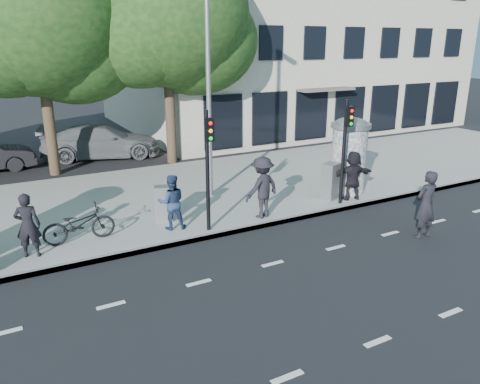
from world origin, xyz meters
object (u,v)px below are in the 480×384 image
man_road (426,205)px  ped_b (28,225)px  ad_column_right (349,154)px  car_right (101,141)px  cabinet_right (330,181)px  bicycle (79,224)px  ped_f (352,175)px  traffic_pole_far (345,142)px  traffic_pole_near (208,159)px  street_lamp (209,57)px  ped_c (172,202)px  ped_d (262,187)px  cabinet_left (164,203)px

man_road → ped_b: bearing=-20.8°
ad_column_right → man_road: ad_column_right is taller
ad_column_right → car_right: bearing=122.1°
ad_column_right → cabinet_right: size_ratio=2.14×
bicycle → car_right: 10.40m
ad_column_right → ped_b: ad_column_right is taller
ped_f → man_road: 3.22m
traffic_pole_far → ad_column_right: bearing=42.2°
traffic_pole_near → ped_f: (5.40, 0.21, -1.25)m
ped_f → ped_b: bearing=11.4°
ped_b → traffic_pole_far: bearing=-166.9°
street_lamp → ped_c: 4.98m
ped_b → ad_column_right: bearing=-161.6°
bicycle → car_right: bearing=-15.8°
ped_d → ped_f: ped_d is taller
cabinet_right → car_right: 11.64m
ad_column_right → cabinet_left: (-6.65, 0.45, -0.85)m
street_lamp → ped_c: street_lamp is taller
ped_c → cabinet_left: ped_c is taller
traffic_pole_near → street_lamp: bearing=63.8°
ped_b → ped_f: (10.01, -0.39, 0.01)m
ad_column_right → man_road: (-0.61, -3.91, -0.57)m
man_road → traffic_pole_far: bearing=-83.1°
ped_b → cabinet_left: (3.75, 0.76, -0.29)m
ped_f → cabinet_right: 0.75m
ped_b → man_road: size_ratio=0.85×
ped_c → bicycle: 2.54m
street_lamp → man_road: (3.79, -5.84, -3.83)m
ad_column_right → traffic_pole_near: (-5.80, -0.91, 0.69)m
man_road → traffic_pole_near: bearing=-30.6°
ad_column_right → man_road: 4.00m
cabinet_right → street_lamp: bearing=125.1°
traffic_pole_near → traffic_pole_far: (4.80, 0.00, 0.00)m
ped_b → traffic_pole_near: bearing=-170.7°
ad_column_right → ped_f: ad_column_right is taller
ad_column_right → man_road: size_ratio=1.37×
ped_b → cabinet_left: 3.84m
traffic_pole_near → ped_f: 5.55m
ped_c → ped_d: 2.76m
man_road → cabinet_left: size_ratio=1.82×
ad_column_right → car_right: (-6.31, 10.05, -0.75)m
ped_f → car_right: 12.26m
ped_b → cabinet_right: size_ratio=1.33×
car_right → cabinet_right: bearing=-139.6°
ad_column_right → cabinet_left: bearing=176.1°
traffic_pole_far → bicycle: 8.37m
cabinet_left → traffic_pole_far: bearing=8.4°
street_lamp → ped_b: bearing=-159.6°
traffic_pole_near → ad_column_right: bearing=8.9°
street_lamp → ped_c: size_ratio=5.03×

